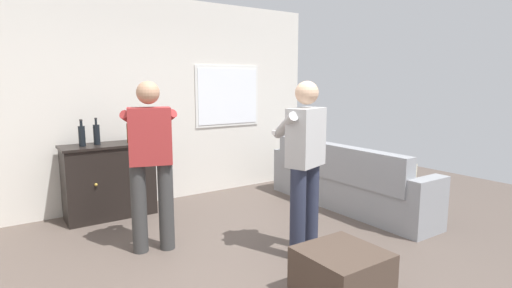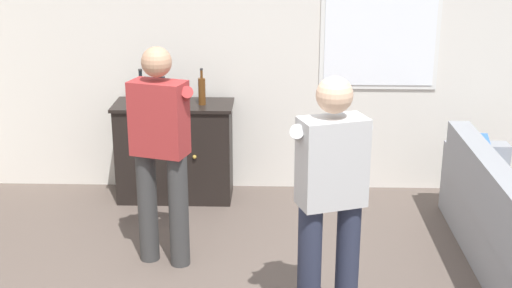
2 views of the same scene
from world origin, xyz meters
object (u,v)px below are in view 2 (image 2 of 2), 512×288
person_standing_left (161,146)px  bottle_wine_green (202,91)px  bottle_liquor_amber (141,90)px  bottle_spirits_clear (161,89)px  sideboard_cabinet (175,151)px  couch (510,233)px  person_standing_right (330,195)px

person_standing_left → bottle_wine_green: bearing=81.9°
bottle_liquor_amber → bottle_spirits_clear: bearing=13.9°
bottle_spirits_clear → bottle_liquor_amber: bearing=-166.1°
bottle_spirits_clear → sideboard_cabinet: bearing=-18.3°
couch → bottle_spirits_clear: bearing=152.4°
bottle_liquor_amber → bottle_wine_green: bearing=-2.1°
bottle_wine_green → person_standing_right: 2.38m
couch → bottle_wine_green: size_ratio=7.56×
bottle_wine_green → person_standing_left: size_ratio=0.20×
sideboard_cabinet → bottle_spirits_clear: size_ratio=3.34×
couch → bottle_spirits_clear: size_ratio=7.75×
couch → person_standing_right: size_ratio=1.50×
couch → person_standing_right: person_standing_right is taller
bottle_wine_green → bottle_liquor_amber: bearing=177.9°
sideboard_cabinet → bottle_spirits_clear: 0.60m
sideboard_cabinet → person_standing_left: (0.09, -1.28, 0.48)m
couch → bottle_wine_green: 2.86m
couch → sideboard_cabinet: size_ratio=2.32×
bottle_spirits_clear → person_standing_right: 2.62m
couch → sideboard_cabinet: 3.02m
bottle_wine_green → bottle_spirits_clear: bottle_wine_green is taller
bottle_liquor_amber → person_standing_right: (1.56, -2.18, -0.11)m
sideboard_cabinet → bottle_liquor_amber: 0.65m
bottle_liquor_amber → person_standing_left: size_ratio=0.19×
person_standing_left → couch: bearing=-2.9°
person_standing_right → sideboard_cabinet: bearing=120.2°
sideboard_cabinet → bottle_liquor_amber: (-0.28, -0.01, 0.59)m
sideboard_cabinet → bottle_wine_green: bottle_wine_green is taller
bottle_liquor_amber → person_standing_right: size_ratio=0.19×
bottle_wine_green → person_standing_right: size_ratio=0.20×
sideboard_cabinet → person_standing_left: bearing=-86.0°
couch → sideboard_cabinet: sideboard_cabinet is taller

